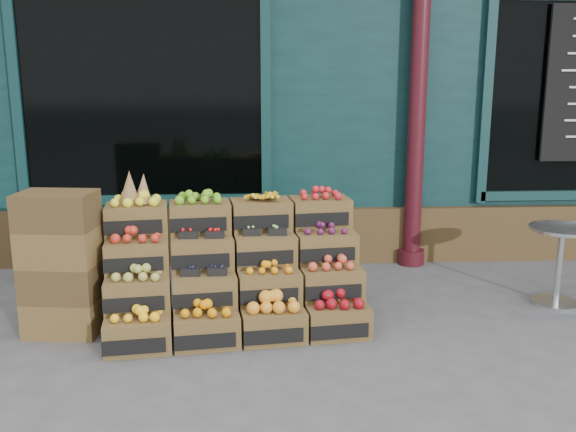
{
  "coord_description": "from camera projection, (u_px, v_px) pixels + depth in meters",
  "views": [
    {
      "loc": [
        -0.48,
        -4.51,
        2.03
      ],
      "look_at": [
        -0.2,
        0.7,
        0.85
      ],
      "focal_mm": 40.0,
      "sensor_mm": 36.0,
      "label": 1
    }
  ],
  "objects": [
    {
      "name": "spare_crates",
      "position": [
        61.0,
        264.0,
        4.98
      ],
      "size": [
        0.61,
        0.46,
        1.13
      ],
      "rotation": [
        0.0,
        0.0,
        -0.12
      ],
      "color": "brown",
      "rests_on": "ground"
    },
    {
      "name": "ground",
      "position": [
        319.0,
        345.0,
        4.87
      ],
      "size": [
        60.0,
        60.0,
        0.0
      ],
      "primitive_type": "plane",
      "color": "#4D4D50",
      "rests_on": "ground"
    },
    {
      "name": "bistro_table",
      "position": [
        560.0,
        256.0,
        5.63
      ],
      "size": [
        0.56,
        0.56,
        0.71
      ],
      "rotation": [
        0.0,
        0.0,
        0.36
      ],
      "color": "silver",
      "rests_on": "ground"
    },
    {
      "name": "crate_display",
      "position": [
        234.0,
        277.0,
        5.23
      ],
      "size": [
        2.12,
        1.22,
        1.26
      ],
      "rotation": [
        0.0,
        0.0,
        0.13
      ],
      "color": "brown",
      "rests_on": "ground"
    },
    {
      "name": "shopkeeper",
      "position": [
        168.0,
        159.0,
        7.22
      ],
      "size": [
        0.85,
        0.63,
        2.13
      ],
      "primitive_type": "imported",
      "rotation": [
        0.0,
        0.0,
        2.97
      ],
      "color": "#154B20",
      "rests_on": "ground"
    },
    {
      "name": "shop_facade",
      "position": [
        286.0,
        45.0,
        9.32
      ],
      "size": [
        12.0,
        6.24,
        4.8
      ],
      "color": "#0C2A2A",
      "rests_on": "ground"
    }
  ]
}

